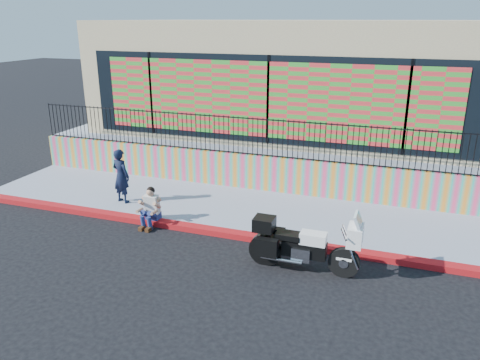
% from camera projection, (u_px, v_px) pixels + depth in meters
% --- Properties ---
extents(ground, '(90.00, 90.00, 0.00)m').
position_uv_depth(ground, '(222.00, 235.00, 12.11)').
color(ground, black).
rests_on(ground, ground).
extents(red_curb, '(16.00, 0.30, 0.15)m').
position_uv_depth(red_curb, '(222.00, 232.00, 12.09)').
color(red_curb, maroon).
rests_on(red_curb, ground).
extents(sidewalk, '(16.00, 3.00, 0.15)m').
position_uv_depth(sidewalk, '(243.00, 209.00, 13.56)').
color(sidewalk, gray).
rests_on(sidewalk, ground).
extents(mural_wall, '(16.00, 0.20, 1.10)m').
position_uv_depth(mural_wall, '(259.00, 172.00, 14.78)').
color(mural_wall, '#FF4377').
rests_on(mural_wall, sidewalk).
extents(metal_fence, '(15.80, 0.04, 1.20)m').
position_uv_depth(metal_fence, '(259.00, 137.00, 14.41)').
color(metal_fence, black).
rests_on(metal_fence, mural_wall).
extents(elevated_platform, '(16.00, 10.00, 1.25)m').
position_uv_depth(elevated_platform, '(295.00, 138.00, 19.35)').
color(elevated_platform, gray).
rests_on(elevated_platform, ground).
extents(storefront_building, '(14.00, 8.06, 4.00)m').
position_uv_depth(storefront_building, '(297.00, 74.00, 18.30)').
color(storefront_building, tan).
rests_on(storefront_building, elevated_platform).
extents(police_motorcycle, '(2.43, 0.80, 1.51)m').
position_uv_depth(police_motorcycle, '(302.00, 244.00, 10.26)').
color(police_motorcycle, black).
rests_on(police_motorcycle, ground).
extents(police_officer, '(0.66, 0.52, 1.61)m').
position_uv_depth(police_officer, '(121.00, 176.00, 13.66)').
color(police_officer, black).
rests_on(police_officer, sidewalk).
extents(seated_man, '(0.54, 0.71, 1.06)m').
position_uv_depth(seated_man, '(149.00, 211.00, 12.47)').
color(seated_man, navy).
rests_on(seated_man, ground).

